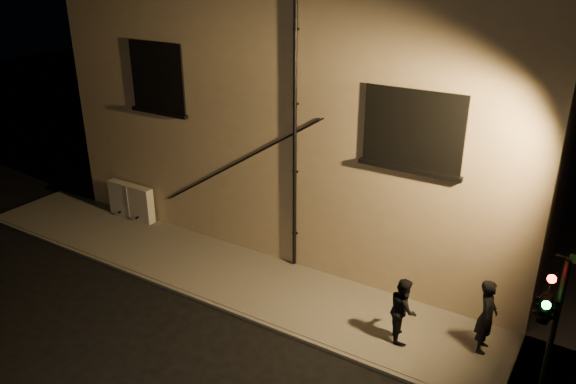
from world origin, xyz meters
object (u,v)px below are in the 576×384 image
Objects in this scene: utility_cabinet at (131,201)px; pedestrian_a at (487,316)px; pedestrian_b at (403,309)px; traffic_signal at (546,306)px.

pedestrian_a is at bearing -3.73° from utility_cabinet.
utility_cabinet is 1.17× the size of pedestrian_b.
pedestrian_a is (12.79, -0.83, 0.31)m from utility_cabinet.
utility_cabinet is 0.54× the size of traffic_signal.
pedestrian_a reaches higher than pedestrian_b.
traffic_signal is at bearing -8.85° from utility_cabinet.
utility_cabinet is at bearing 55.65° from pedestrian_b.
traffic_signal is (3.12, -0.74, 1.64)m from pedestrian_b.
pedestrian_a reaches higher than utility_cabinet.
utility_cabinet is 11.05m from pedestrian_b.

